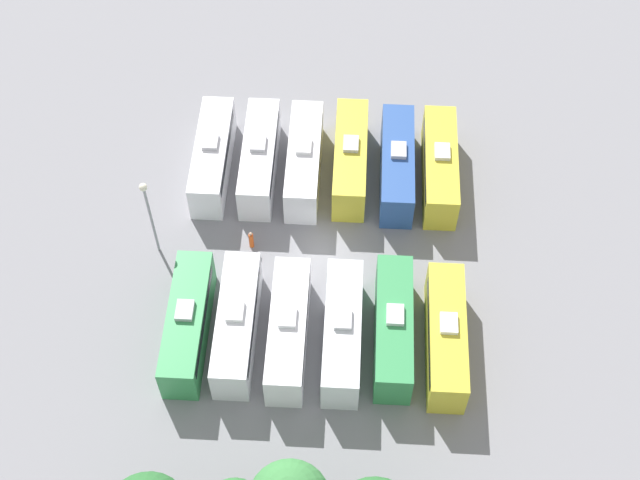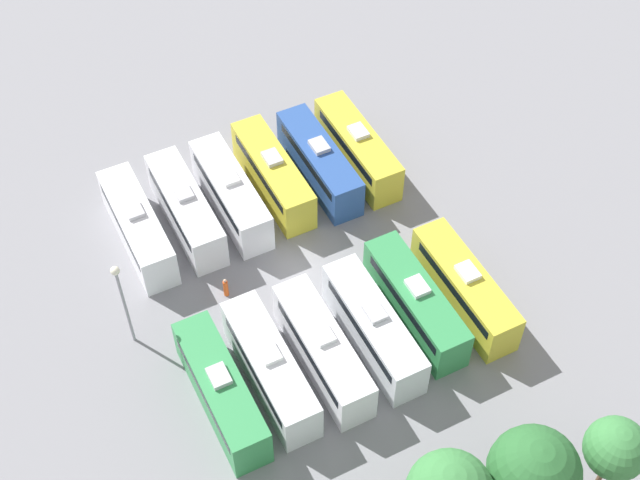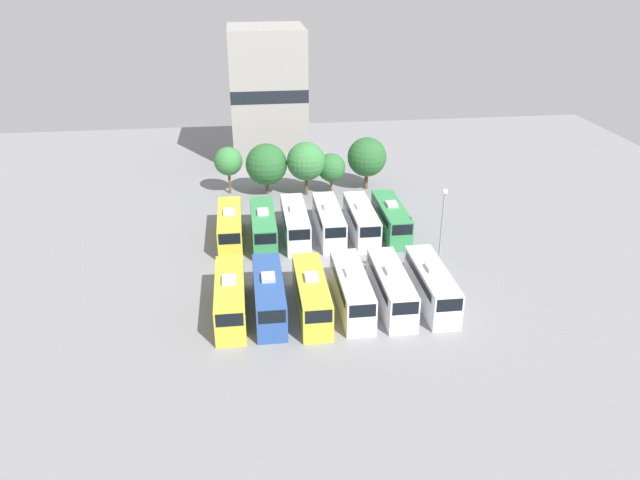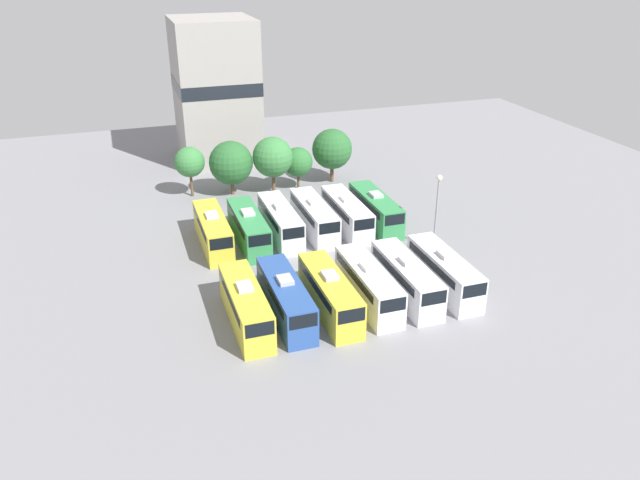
# 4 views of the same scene
# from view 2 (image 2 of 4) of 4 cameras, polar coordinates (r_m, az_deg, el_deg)

# --- Properties ---
(ground_plane) EXTENTS (115.66, 115.66, 0.00)m
(ground_plane) POSITION_cam_2_polar(r_m,az_deg,el_deg) (64.88, -1.50, -1.91)
(ground_plane) COLOR gray
(bus_0) EXTENTS (2.59, 10.20, 3.73)m
(bus_0) POSITION_cam_2_polar(r_m,az_deg,el_deg) (70.79, 2.43, 5.93)
(bus_0) COLOR gold
(bus_0) RESTS_ON ground_plane
(bus_1) EXTENTS (2.59, 10.20, 3.73)m
(bus_1) POSITION_cam_2_polar(r_m,az_deg,el_deg) (69.60, -0.04, 5.04)
(bus_1) COLOR #284C93
(bus_1) RESTS_ON ground_plane
(bus_2) EXTENTS (2.59, 10.20, 3.73)m
(bus_2) POSITION_cam_2_polar(r_m,az_deg,el_deg) (68.79, -3.02, 4.27)
(bus_2) COLOR gold
(bus_2) RESTS_ON ground_plane
(bus_3) EXTENTS (2.59, 10.20, 3.73)m
(bus_3) POSITION_cam_2_polar(r_m,az_deg,el_deg) (67.62, -5.72, 3.01)
(bus_3) COLOR white
(bus_3) RESTS_ON ground_plane
(bus_4) EXTENTS (2.59, 10.20, 3.73)m
(bus_4) POSITION_cam_2_polar(r_m,az_deg,el_deg) (66.98, -8.58, 2.02)
(bus_4) COLOR silver
(bus_4) RESTS_ON ground_plane
(bus_5) EXTENTS (2.59, 10.20, 3.73)m
(bus_5) POSITION_cam_2_polar(r_m,az_deg,el_deg) (66.44, -11.60, 0.88)
(bus_5) COLOR white
(bus_5) RESTS_ON ground_plane
(bus_6) EXTENTS (2.59, 10.20, 3.73)m
(bus_6) POSITION_cam_2_polar(r_m,az_deg,el_deg) (62.37, 9.25, -3.00)
(bus_6) COLOR gold
(bus_6) RESTS_ON ground_plane
(bus_7) EXTENTS (2.59, 10.20, 3.73)m
(bus_7) POSITION_cam_2_polar(r_m,az_deg,el_deg) (61.19, 6.14, -3.95)
(bus_7) COLOR #338C4C
(bus_7) RESTS_ON ground_plane
(bus_8) EXTENTS (2.59, 10.20, 3.73)m
(bus_8) POSITION_cam_2_polar(r_m,az_deg,el_deg) (59.74, 3.46, -5.59)
(bus_8) COLOR silver
(bus_8) RESTS_ON ground_plane
(bus_9) EXTENTS (2.59, 10.20, 3.73)m
(bus_9) POSITION_cam_2_polar(r_m,az_deg,el_deg) (58.66, 0.20, -7.01)
(bus_9) COLOR white
(bus_9) RESTS_ON ground_plane
(bus_10) EXTENTS (2.59, 10.20, 3.73)m
(bus_10) POSITION_cam_2_polar(r_m,az_deg,el_deg) (58.00, -3.19, -8.16)
(bus_10) COLOR silver
(bus_10) RESTS_ON ground_plane
(bus_11) EXTENTS (2.59, 10.20, 3.73)m
(bus_11) POSITION_cam_2_polar(r_m,az_deg,el_deg) (57.39, -6.33, -9.54)
(bus_11) COLOR #338C4C
(bus_11) RESTS_ON ground_plane
(worker_person) EXTENTS (0.36, 0.36, 1.73)m
(worker_person) POSITION_cam_2_polar(r_m,az_deg,el_deg) (63.21, -6.05, -3.06)
(worker_person) COLOR #CC4C19
(worker_person) RESTS_ON ground_plane
(light_pole) EXTENTS (0.60, 0.60, 7.95)m
(light_pole) POSITION_cam_2_polar(r_m,az_deg,el_deg) (58.31, -12.60, -3.31)
(light_pole) COLOR gray
(light_pole) RESTS_ON ground_plane
(tree_0) EXTENTS (3.74, 3.74, 6.32)m
(tree_0) POSITION_cam_2_polar(r_m,az_deg,el_deg) (54.93, 18.40, -12.54)
(tree_0) COLOR brown
(tree_0) RESTS_ON ground_plane
(tree_1) EXTENTS (5.42, 5.42, 6.84)m
(tree_1) POSITION_cam_2_polar(r_m,az_deg,el_deg) (53.34, 13.52, -14.25)
(tree_1) COLOR brown
(tree_1) RESTS_ON ground_plane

